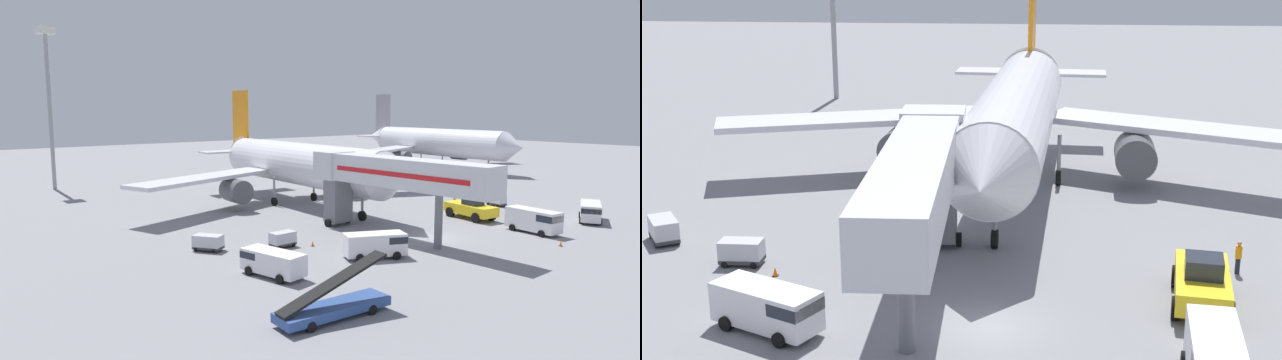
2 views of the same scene
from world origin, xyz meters
The scene contains 18 objects.
ground_plane centered at (0.00, 0.00, 0.00)m, with size 300.00×300.00×0.00m, color gray.
airplane_at_gate centered at (0.51, 22.94, 5.15)m, with size 43.91×39.15×14.79m.
jet_bridge centered at (-3.50, 3.28, 5.87)m, with size 3.89×20.38×7.73m.
pushback_tug centered at (9.82, 3.17, 1.17)m, with size 3.47×6.31×2.51m.
belt_loader_truck centered at (-20.75, -8.87, 0.78)m, with size 7.48×2.43×3.42m.
service_van_near_right centered at (18.57, -5.96, 1.17)m, with size 5.79×4.12×2.02m.
service_van_rear_left centered at (8.78, -4.95, 1.33)m, with size 2.59×5.47×2.33m.
service_van_rear_right centered at (-9.58, -1.35, 1.18)m, with size 5.38×3.91×2.06m.
service_van_mid_right centered at (-18.98, 0.10, 1.10)m, with size 2.88×5.34×1.89m.
baggage_cart_far_center centered at (-19.21, 9.43, 0.77)m, with size 2.48×2.78×1.38m.
baggage_cart_near_left centered at (19.12, 5.89, 0.79)m, with size 1.59×2.44×1.42m.
baggage_cart_near_center centered at (-13.54, 6.34, 0.76)m, with size 2.26×1.29×1.36m.
ground_crew_worker_foreground centered at (20.89, 10.38, 0.98)m, with size 0.42×0.42×1.86m.
ground_crew_worker_midground centered at (12.43, 7.32, 0.94)m, with size 0.47×0.47×1.78m.
safety_cone_alpha centered at (-11.30, 4.90, 0.24)m, with size 0.31×0.31×0.48m.
safety_cone_bravo centered at (5.77, -9.15, 0.25)m, with size 0.33×0.33×0.51m.
airplane_background centered at (47.65, 38.75, 5.30)m, with size 45.24×40.77×15.29m.
apron_light_mast centered at (-20.24, 56.28, 16.79)m, with size 2.40×2.40×23.94m.
Camera 1 is at (-40.61, -31.80, 12.20)m, focal length 30.36 mm.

